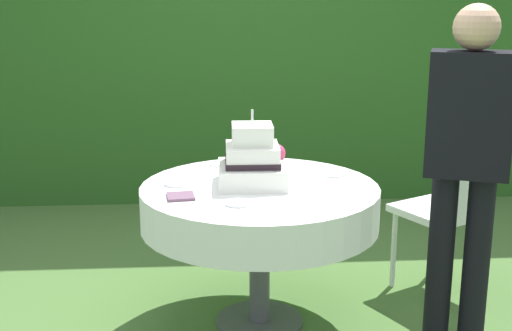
# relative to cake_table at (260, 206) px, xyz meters

# --- Properties ---
(ground_plane) EXTENTS (20.00, 20.00, 0.00)m
(ground_plane) POSITION_rel_cake_table_xyz_m (0.00, 0.00, -0.62)
(ground_plane) COLOR #476B33
(foliage_hedge) EXTENTS (5.19, 0.65, 2.78)m
(foliage_hedge) POSITION_rel_cake_table_xyz_m (0.00, 2.37, 0.77)
(foliage_hedge) COLOR #28561E
(foliage_hedge) RESTS_ON ground_plane
(cake_table) EXTENTS (1.16, 1.16, 0.73)m
(cake_table) POSITION_rel_cake_table_xyz_m (0.00, 0.00, 0.00)
(cake_table) COLOR #4C4C51
(cake_table) RESTS_ON ground_plane
(wedding_cake) EXTENTS (0.34, 0.34, 0.37)m
(wedding_cake) POSITION_rel_cake_table_xyz_m (-0.03, 0.04, 0.22)
(wedding_cake) COLOR white
(wedding_cake) RESTS_ON cake_table
(serving_plate_near) EXTENTS (0.14, 0.14, 0.01)m
(serving_plate_near) POSITION_rel_cake_table_xyz_m (0.39, 0.19, 0.11)
(serving_plate_near) COLOR white
(serving_plate_near) RESTS_ON cake_table
(serving_plate_far) EXTENTS (0.13, 0.13, 0.01)m
(serving_plate_far) POSITION_rel_cake_table_xyz_m (-0.18, 0.42, 0.11)
(serving_plate_far) COLOR white
(serving_plate_far) RESTS_ON cake_table
(serving_plate_left) EXTENTS (0.13, 0.13, 0.01)m
(serving_plate_left) POSITION_rel_cake_table_xyz_m (-0.40, 0.06, 0.11)
(serving_plate_left) COLOR white
(serving_plate_left) RESTS_ON cake_table
(serving_plate_right) EXTENTS (0.12, 0.12, 0.01)m
(serving_plate_right) POSITION_rel_cake_table_xyz_m (-0.12, -0.28, 0.11)
(serving_plate_right) COLOR white
(serving_plate_right) RESTS_ON cake_table
(napkin_stack) EXTENTS (0.14, 0.14, 0.01)m
(napkin_stack) POSITION_rel_cake_table_xyz_m (-0.38, -0.16, 0.11)
(napkin_stack) COLOR #6B4C60
(napkin_stack) RESTS_ON cake_table
(garden_chair) EXTENTS (0.54, 0.54, 0.89)m
(garden_chair) POSITION_rel_cake_table_xyz_m (1.05, 0.26, -0.08)
(garden_chair) COLOR white
(garden_chair) RESTS_ON ground_plane
(standing_person) EXTENTS (0.41, 0.31, 1.60)m
(standing_person) POSITION_rel_cake_table_xyz_m (0.90, -0.30, 0.30)
(standing_person) COLOR black
(standing_person) RESTS_ON ground_plane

